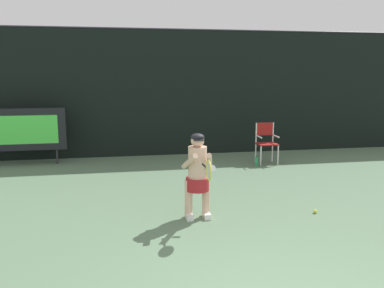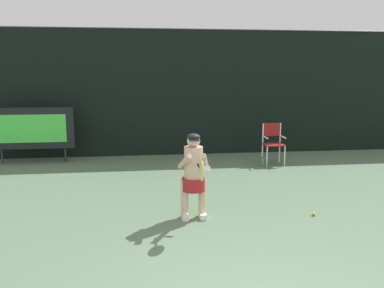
{
  "view_description": "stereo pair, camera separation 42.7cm",
  "coord_description": "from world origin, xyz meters",
  "px_view_note": "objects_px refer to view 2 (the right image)",
  "views": [
    {
      "loc": [
        -1.59,
        -3.28,
        2.44
      ],
      "look_at": [
        -0.19,
        4.33,
        1.05
      ],
      "focal_mm": 37.82,
      "sensor_mm": 36.0,
      "label": 1
    },
    {
      "loc": [
        -1.17,
        -3.35,
        2.44
      ],
      "look_at": [
        -0.19,
        4.33,
        1.05
      ],
      "focal_mm": 37.82,
      "sensor_mm": 36.0,
      "label": 2
    }
  ],
  "objects_px": {
    "umpire_chair": "(273,141)",
    "water_bottle": "(263,162)",
    "scoreboard": "(32,128)",
    "tennis_ball_spare": "(314,214)",
    "tennis_racket": "(201,170)",
    "tennis_player": "(194,173)"
  },
  "relations": [
    {
      "from": "tennis_ball_spare",
      "to": "umpire_chair",
      "type": "bearing_deg",
      "value": 81.87
    },
    {
      "from": "scoreboard",
      "to": "tennis_ball_spare",
      "type": "distance_m",
      "value": 7.63
    },
    {
      "from": "scoreboard",
      "to": "tennis_player",
      "type": "bearing_deg",
      "value": -51.43
    },
    {
      "from": "scoreboard",
      "to": "water_bottle",
      "type": "height_order",
      "value": "scoreboard"
    },
    {
      "from": "water_bottle",
      "to": "tennis_ball_spare",
      "type": "bearing_deg",
      "value": -93.18
    },
    {
      "from": "scoreboard",
      "to": "umpire_chair",
      "type": "xyz_separation_m",
      "value": [
        6.37,
        -0.93,
        -0.33
      ]
    },
    {
      "from": "umpire_chair",
      "to": "tennis_ball_spare",
      "type": "xyz_separation_m",
      "value": [
        -0.56,
        -3.93,
        -0.58
      ]
    },
    {
      "from": "water_bottle",
      "to": "tennis_racket",
      "type": "distance_m",
      "value": 4.78
    },
    {
      "from": "tennis_player",
      "to": "tennis_ball_spare",
      "type": "xyz_separation_m",
      "value": [
        2.06,
        -0.17,
        -0.74
      ]
    },
    {
      "from": "umpire_chair",
      "to": "tennis_player",
      "type": "bearing_deg",
      "value": -124.91
    },
    {
      "from": "water_bottle",
      "to": "tennis_player",
      "type": "relative_size",
      "value": 0.18
    },
    {
      "from": "scoreboard",
      "to": "tennis_ball_spare",
      "type": "height_order",
      "value": "scoreboard"
    },
    {
      "from": "scoreboard",
      "to": "tennis_ball_spare",
      "type": "xyz_separation_m",
      "value": [
        5.81,
        -4.86,
        -0.91
      ]
    },
    {
      "from": "scoreboard",
      "to": "water_bottle",
      "type": "relative_size",
      "value": 8.3
    },
    {
      "from": "umpire_chair",
      "to": "water_bottle",
      "type": "relative_size",
      "value": 4.08
    },
    {
      "from": "scoreboard",
      "to": "umpire_chair",
      "type": "distance_m",
      "value": 6.45
    },
    {
      "from": "scoreboard",
      "to": "tennis_racket",
      "type": "distance_m",
      "value": 6.56
    },
    {
      "from": "umpire_chair",
      "to": "scoreboard",
      "type": "bearing_deg",
      "value": 171.67
    },
    {
      "from": "umpire_chair",
      "to": "tennis_ball_spare",
      "type": "bearing_deg",
      "value": -98.13
    },
    {
      "from": "umpire_chair",
      "to": "tennis_racket",
      "type": "height_order",
      "value": "tennis_racket"
    },
    {
      "from": "umpire_chair",
      "to": "tennis_racket",
      "type": "xyz_separation_m",
      "value": [
        -2.6,
        -4.43,
        0.37
      ]
    },
    {
      "from": "tennis_player",
      "to": "water_bottle",
      "type": "bearing_deg",
      "value": 56.84
    }
  ]
}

